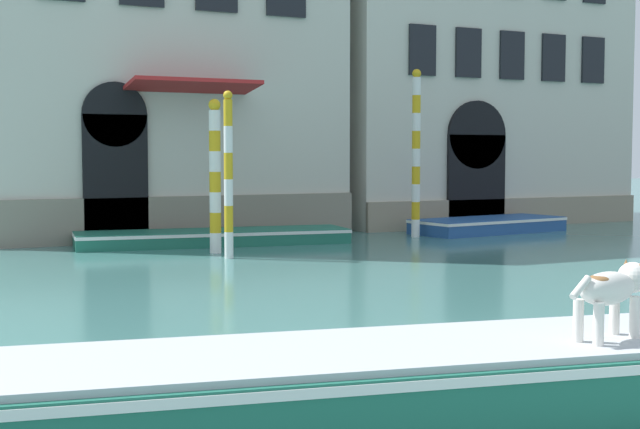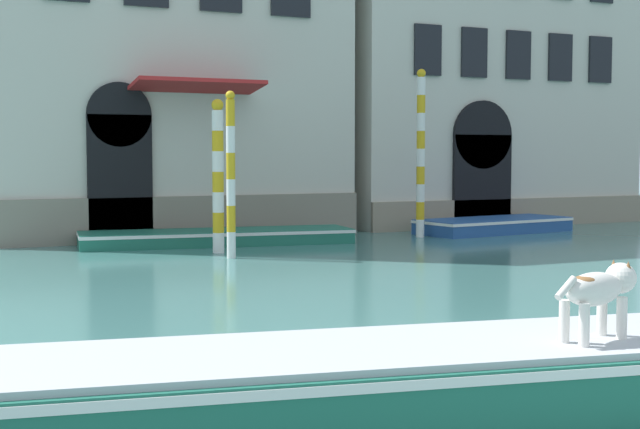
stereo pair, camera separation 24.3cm
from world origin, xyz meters
name	(u,v)px [view 2 (the right image)]	position (x,y,z in m)	size (l,w,h in m)	color
boat_foreground	(347,385)	(-2.45, 4.60, 0.37)	(8.35, 3.27, 0.70)	#1E6651
dog_on_deck	(599,290)	(-0.33, 3.94, 1.14)	(1.01, 0.43, 0.68)	silver
boat_moored_near_palazzo	(218,237)	(1.37, 19.58, 0.20)	(7.06, 2.56, 0.38)	#1E6651
boat_moored_far	(494,225)	(9.83, 19.47, 0.23)	(4.96, 2.47, 0.42)	#234C8C
mooring_pole_0	(421,153)	(7.11, 19.14, 2.34)	(0.24, 0.24, 4.64)	white
mooring_pole_1	(231,174)	(0.72, 16.65, 1.86)	(0.21, 0.21, 3.70)	white
mooring_pole_2	(218,175)	(0.79, 17.77, 1.81)	(0.28, 0.28, 3.58)	white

